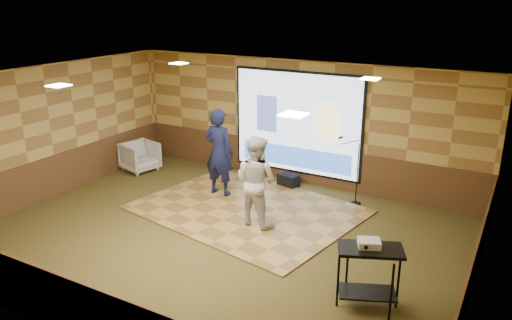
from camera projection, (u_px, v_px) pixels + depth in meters
The scene contains 19 objects.
ground at pixel (220, 237), 9.62m from camera, with size 9.00×9.00×0.00m, color #293317.
room_shell at pixel (217, 132), 8.96m from camera, with size 9.04×7.04×3.02m.
wainscot_back at pixel (296, 163), 12.35m from camera, with size 9.00×0.04×0.95m, color #55381C.
wainscot_front at pixel (74, 310), 6.59m from camera, with size 9.00×0.04×0.95m, color #55381C.
wainscot_left at pixel (57, 175), 11.55m from camera, with size 0.04×7.00×0.95m, color #55381C.
wainscot_right at pixel (472, 276), 7.39m from camera, with size 0.04×7.00×0.95m, color #55381C.
projector_screen at pixel (297, 124), 12.00m from camera, with size 3.32×0.06×2.52m.
downlight_nw at pixel (179, 63), 11.19m from camera, with size 0.32×0.32×0.02m, color #FFE7BF.
downlight_ne at pixel (370, 79), 9.15m from camera, with size 0.32×0.32×0.02m, color #FFE7BF.
downlight_sw at pixel (59, 86), 8.46m from camera, with size 0.32×0.32×0.02m, color #FFE7BF.
downlight_se at pixel (294, 115), 6.42m from camera, with size 0.32×0.32×0.02m, color #FFE7BF.
dance_floor at pixel (247, 209), 10.81m from camera, with size 4.49×3.42×0.03m, color #AB813E.
player_left at pixel (219, 152), 11.31m from camera, with size 0.73×0.48×2.01m, color #13183C.
player_right at pixel (256, 181), 9.82m from camera, with size 0.89×0.69×1.83m, color #BCB9AC.
av_table at pixel (369, 266), 7.25m from camera, with size 0.93×0.49×0.98m.
projector at pixel (369, 243), 7.18m from camera, with size 0.31×0.26×0.10m, color white.
mic_stand at pixel (354, 183), 11.00m from camera, with size 0.59×0.24×1.52m.
banquet_chair at pixel (140, 157), 13.13m from camera, with size 0.82×0.84×0.77m, color gray.
duffel_bag at pixel (288, 180), 12.11m from camera, with size 0.49×0.32×0.30m, color black.
Camera 1 is at (4.85, -7.21, 4.44)m, focal length 35.00 mm.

